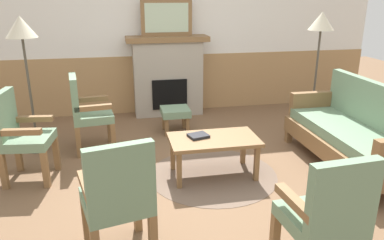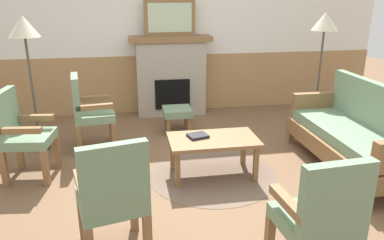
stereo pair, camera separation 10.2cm
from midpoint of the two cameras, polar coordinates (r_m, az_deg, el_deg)
The scene contains 15 objects.
ground_plane at distance 4.18m, azimuth 1.54°, elevation -8.69°, with size 14.00×14.00×0.00m, color brown.
wall_back at distance 6.31m, azimuth -3.14°, elevation 13.14°, with size 7.20×0.14×2.70m.
fireplace at distance 6.16m, azimuth -2.75°, elevation 6.82°, with size 1.30×0.44×1.28m.
framed_picture at distance 6.04m, azimuth -2.89°, elevation 15.27°, with size 0.80×0.04×0.56m.
couch at distance 4.63m, azimuth 23.86°, elevation -2.20°, with size 0.70×1.80×0.98m.
coffee_table at distance 4.08m, azimuth 3.93°, elevation -3.47°, with size 0.96×0.56×0.44m.
round_rug at distance 4.24m, azimuth 3.82°, elevation -8.26°, with size 1.42×1.42×0.01m, color brown.
book_on_table at distance 4.08m, azimuth 1.59°, elevation -2.41°, with size 0.20×0.17×0.03m, color black.
footstool at distance 5.40m, azimuth -1.72°, elevation 1.04°, with size 0.40×0.40×0.36m.
armchair_near_fireplace at distance 4.35m, azimuth -23.97°, elevation -1.54°, with size 0.54×0.54×0.98m.
armchair_by_window_left at distance 4.88m, azimuth -14.93°, elevation 1.60°, with size 0.53×0.53×0.98m.
armchair_front_left at distance 2.83m, azimuth -10.94°, elevation -10.98°, with size 0.57×0.57×0.98m.
armchair_front_center at distance 2.70m, azimuth 20.07°, elevation -13.54°, with size 0.51×0.51×0.98m.
floor_lamp_by_couch at distance 5.68m, azimuth 19.95°, elevation 12.87°, with size 0.36×0.36×1.68m.
floor_lamp_by_chairs at distance 4.93m, azimuth -23.53°, elevation 11.71°, with size 0.36×0.36×1.68m.
Camera 2 is at (-0.70, -3.64, 1.93)m, focal length 35.10 mm.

